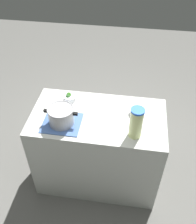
% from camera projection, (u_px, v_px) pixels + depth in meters
% --- Properties ---
extents(ground_plane, '(8.00, 8.00, 0.00)m').
position_uv_depth(ground_plane, '(98.00, 175.00, 2.93)').
color(ground_plane, '#5F5E5A').
extents(counter_slab, '(1.22, 0.66, 0.92)m').
position_uv_depth(counter_slab, '(98.00, 149.00, 2.63)').
color(counter_slab, beige).
rests_on(counter_slab, ground_plane).
extents(dish_cloth, '(0.33, 0.29, 0.01)m').
position_uv_depth(dish_cloth, '(62.00, 123.00, 2.25)').
color(dish_cloth, '#4868A8').
rests_on(dish_cloth, counter_slab).
extents(cooking_pot, '(0.29, 0.23, 0.16)m').
position_uv_depth(cooking_pot, '(61.00, 116.00, 2.19)').
color(cooking_pot, '#B7B7BC').
rests_on(cooking_pot, dish_cloth).
extents(lemonade_pitcher, '(0.11, 0.11, 0.28)m').
position_uv_depth(lemonade_pitcher, '(136.00, 123.00, 2.05)').
color(lemonade_pitcher, '#E2EF98').
rests_on(lemonade_pitcher, counter_slab).
extents(broccoli_bowl_front, '(0.12, 0.12, 0.08)m').
position_uv_depth(broccoli_bowl_front, '(69.00, 98.00, 2.47)').
color(broccoli_bowl_front, silver).
rests_on(broccoli_bowl_front, counter_slab).
extents(broccoli_bowl_center, '(0.12, 0.12, 0.08)m').
position_uv_depth(broccoli_bowl_center, '(136.00, 111.00, 2.32)').
color(broccoli_bowl_center, silver).
rests_on(broccoli_bowl_center, counter_slab).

